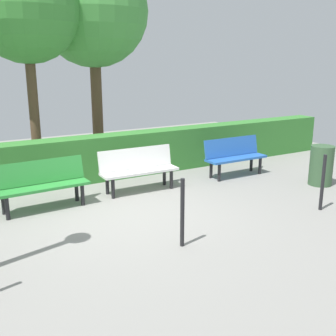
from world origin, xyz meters
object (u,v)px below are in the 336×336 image
tree_mid (26,10)px  trash_bin (321,165)px  tree_near (93,12)px  bench_white (138,167)px  bench_green (42,182)px  bench_blue (234,155)px

tree_mid → trash_bin: 7.17m
tree_near → trash_bin: bearing=124.0°
bench_white → tree_near: tree_near is taller
bench_green → tree_near: tree_near is taller
tree_near → tree_mid: size_ratio=1.06×
bench_blue → tree_mid: 5.58m
bench_green → tree_near: size_ratio=0.32×
bench_blue → bench_green: same height
bench_green → trash_bin: size_ratio=1.93×
bench_blue → bench_white: 2.40m
bench_white → tree_near: size_ratio=0.31×
tree_mid → bench_green: bearing=78.4°
bench_blue → tree_mid: bearing=-34.7°
bench_green → trash_bin: 5.65m
bench_blue → tree_near: bearing=-57.3°
bench_blue → bench_white: (2.40, -0.09, 0.00)m
tree_mid → trash_bin: (-4.91, 4.13, -3.20)m
bench_white → bench_green: 1.94m
bench_white → bench_blue: bearing=179.0°
trash_bin → bench_blue: bearing=-53.6°
bench_blue → bench_green: (4.34, 0.01, 0.00)m
bench_white → trash_bin: bearing=156.7°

